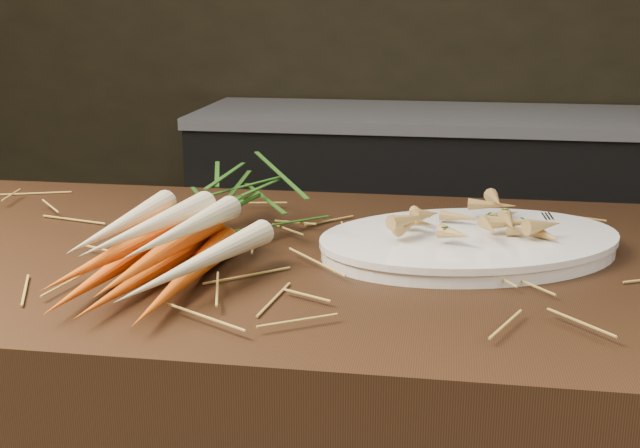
{
  "coord_description": "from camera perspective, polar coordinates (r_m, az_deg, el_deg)",
  "views": [
    {
      "loc": [
        0.29,
        -0.71,
        1.23
      ],
      "look_at": [
        0.14,
        0.23,
        0.96
      ],
      "focal_mm": 45.0,
      "sensor_mm": 36.0,
      "label": 1
    }
  ],
  "objects": [
    {
      "name": "back_counter",
      "position": [
        3.0,
        8.93,
        -0.08
      ],
      "size": [
        1.82,
        0.62,
        0.84
      ],
      "color": "black",
      "rests_on": "ground"
    },
    {
      "name": "straw_bedding",
      "position": [
        1.1,
        -6.55,
        -1.32
      ],
      "size": [
        1.4,
        0.6,
        0.02
      ],
      "primitive_type": null,
      "color": "olive",
      "rests_on": "main_counter"
    },
    {
      "name": "root_veg_bunch",
      "position": [
        1.08,
        -8.27,
        0.45
      ],
      "size": [
        0.22,
        0.56,
        0.1
      ],
      "rotation": [
        0.0,
        0.0,
        -0.14
      ],
      "color": "#C94B16",
      "rests_on": "main_counter"
    },
    {
      "name": "serving_platter",
      "position": [
        1.09,
        10.62,
        -1.52
      ],
      "size": [
        0.48,
        0.4,
        0.02
      ],
      "primitive_type": null,
      "rotation": [
        0.0,
        0.0,
        0.38
      ],
      "color": "white",
      "rests_on": "main_counter"
    },
    {
      "name": "roasted_veg_heap",
      "position": [
        1.08,
        10.7,
        0.16
      ],
      "size": [
        0.24,
        0.21,
        0.05
      ],
      "primitive_type": null,
      "rotation": [
        0.0,
        0.0,
        0.38
      ],
      "color": "olive",
      "rests_on": "serving_platter"
    },
    {
      "name": "serving_fork",
      "position": [
        1.14,
        17.69,
        -0.65
      ],
      "size": [
        0.02,
        0.15,
        0.0
      ],
      "primitive_type": "cube",
      "rotation": [
        0.0,
        0.0,
        0.07
      ],
      "color": "silver",
      "rests_on": "serving_platter"
    }
  ]
}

